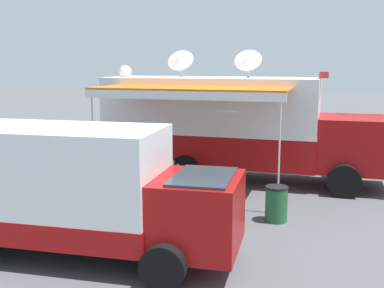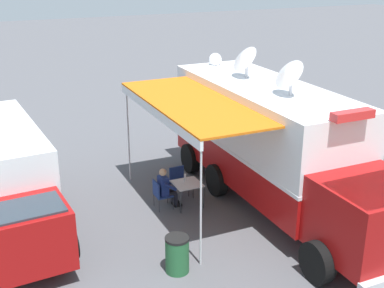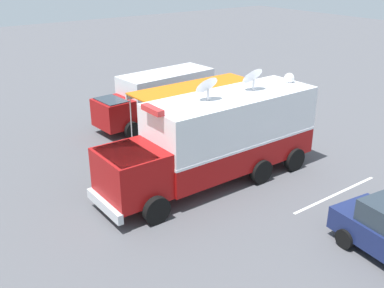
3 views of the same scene
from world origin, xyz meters
name	(u,v)px [view 1 (image 1 of 3)]	position (x,y,z in m)	size (l,w,h in m)	color
ground_plane	(211,177)	(0.00, 0.00, 0.00)	(100.00, 100.00, 0.00)	#515156
lot_stripe	(184,154)	(-3.68, -2.23, 0.00)	(0.12, 4.80, 0.01)	silver
command_truck	(232,124)	(0.02, 0.75, 1.95)	(4.94, 9.52, 4.53)	#9E0F0F
folding_table	(183,173)	(2.39, -0.21, 0.67)	(0.81, 0.81, 0.73)	silver
water_bottle	(178,168)	(2.38, -0.39, 0.83)	(0.07, 0.07, 0.22)	silver
folding_chair_at_table	(170,185)	(3.19, -0.35, 0.51)	(0.49, 0.49, 0.87)	navy
folding_chair_beside_table	(158,176)	(2.33, -1.06, 0.51)	(0.49, 0.49, 0.87)	navy
seated_responder	(172,178)	(3.00, -0.35, 0.65)	(0.66, 0.55, 1.25)	navy
trash_bin	(276,204)	(3.94, 2.81, 0.46)	(0.57, 0.57, 0.91)	#235B33
traffic_cone	(86,163)	(0.37, -4.75, 0.28)	(0.36, 0.36, 0.58)	black
support_truck	(62,190)	(7.37, -1.15, 1.39)	(2.76, 6.95, 2.70)	white
car_behind_truck	(243,126)	(-7.35, -0.35, 0.88)	(4.37, 2.36, 1.76)	navy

